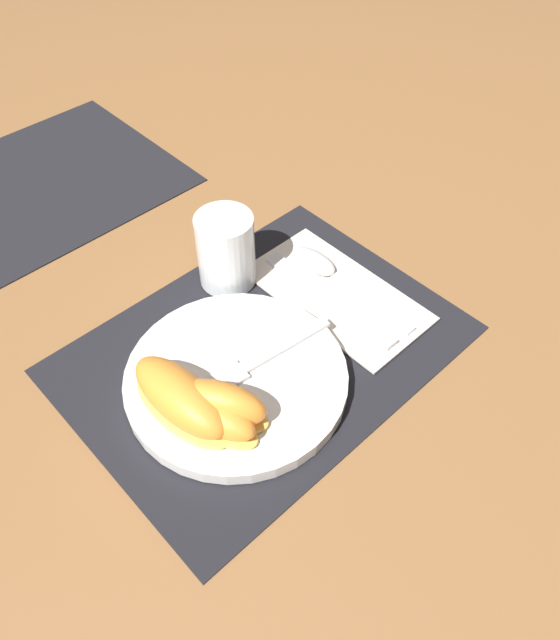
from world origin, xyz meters
TOP-DOWN VIEW (x-y plane):
  - ground_plane at (0.00, 0.00)m, footprint 3.00×3.00m
  - placemat at (0.00, 0.00)m, footprint 0.42×0.31m
  - placemat_far at (-0.06, 0.45)m, footprint 0.42×0.31m
  - plate at (-0.05, -0.02)m, footprint 0.24×0.24m
  - juice_glass at (0.04, 0.11)m, footprint 0.07×0.07m
  - napkin at (0.12, -0.00)m, footprint 0.12×0.22m
  - knife at (0.10, -0.01)m, footprint 0.02×0.20m
  - spoon at (0.13, 0.03)m, footprint 0.03×0.19m
  - fork at (-0.04, -0.02)m, footprint 0.18×0.04m
  - citrus_wedge_0 at (-0.12, -0.01)m, footprint 0.06×0.13m
  - citrus_wedge_1 at (-0.11, -0.04)m, footprint 0.07×0.13m
  - citrus_wedge_2 at (-0.10, -0.05)m, footprint 0.09×0.11m

SIDE VIEW (x-z plane):
  - ground_plane at x=0.00m, z-range 0.00..0.00m
  - placemat at x=0.00m, z-range 0.00..0.00m
  - placemat_far at x=-0.06m, z-range 0.00..0.00m
  - napkin at x=0.12m, z-range 0.00..0.01m
  - knife at x=0.10m, z-range 0.01..0.01m
  - spoon at x=0.13m, z-range 0.01..0.02m
  - plate at x=-0.05m, z-range 0.00..0.02m
  - fork at x=-0.04m, z-range 0.02..0.02m
  - citrus_wedge_1 at x=-0.11m, z-range 0.02..0.06m
  - citrus_wedge_0 at x=-0.12m, z-range 0.02..0.06m
  - citrus_wedge_2 at x=-0.10m, z-range 0.02..0.06m
  - juice_glass at x=0.04m, z-range 0.00..0.09m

